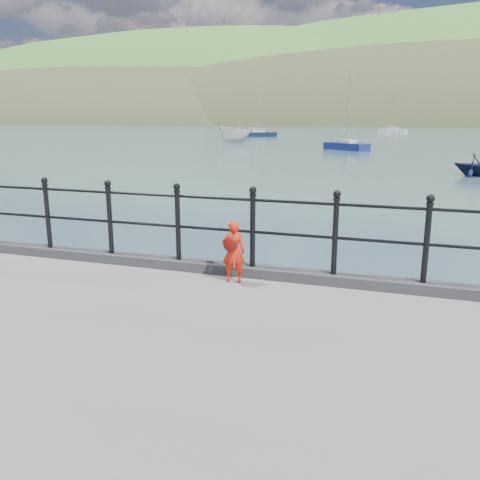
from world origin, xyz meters
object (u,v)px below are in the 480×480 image
(child, at_px, (233,251))
(sailboat_left, at_px, (258,134))
(sailboat_port, at_px, (346,147))
(launch_navy, at_px, (476,165))
(railing, at_px, (214,219))
(sailboat_deep, at_px, (393,131))
(launch_white, at_px, (235,134))

(child, relative_size, sailboat_left, 0.11)
(child, distance_m, sailboat_port, 45.15)
(launch_navy, relative_size, sailboat_port, 0.33)
(railing, bearing_deg, launch_navy, 75.51)
(sailboat_port, xyz_separation_m, sailboat_deep, (2.57, 54.57, 0.00))
(launch_navy, bearing_deg, launch_white, 69.46)
(railing, distance_m, launch_navy, 25.28)
(launch_white, distance_m, sailboat_deep, 48.84)
(launch_white, bearing_deg, railing, -49.24)
(railing, distance_m, sailboat_left, 76.12)
(launch_white, height_order, sailboat_port, sailboat_port)
(launch_navy, height_order, sailboat_port, sailboat_port)
(child, xyz_separation_m, sailboat_port, (-3.65, 44.99, -1.12))
(child, bearing_deg, launch_navy, -118.74)
(sailboat_left, bearing_deg, sailboat_port, -88.46)
(launch_navy, xyz_separation_m, sailboat_port, (-9.55, 20.19, -0.30))
(child, distance_m, sailboat_left, 76.57)
(child, bearing_deg, sailboat_deep, -104.74)
(launch_navy, relative_size, sailboat_deep, 0.30)
(railing, bearing_deg, sailboat_left, 105.77)
(railing, relative_size, child, 20.23)
(railing, height_order, launch_navy, railing)
(sailboat_deep, bearing_deg, railing, -73.52)
(sailboat_left, xyz_separation_m, sailboat_deep, (20.02, 25.97, 0.00))
(railing, distance_m, launch_white, 56.40)
(railing, xyz_separation_m, sailboat_deep, (-0.66, 99.21, -1.48))
(child, xyz_separation_m, sailboat_left, (-21.10, 73.60, -1.12))
(railing, xyz_separation_m, sailboat_port, (-3.23, 44.63, -1.48))
(railing, relative_size, sailboat_deep, 2.22)
(sailboat_left, bearing_deg, launch_white, -111.67)
(launch_white, relative_size, sailboat_port, 0.74)
(railing, relative_size, launch_navy, 7.42)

